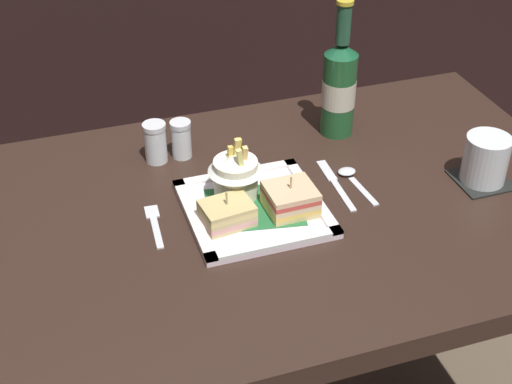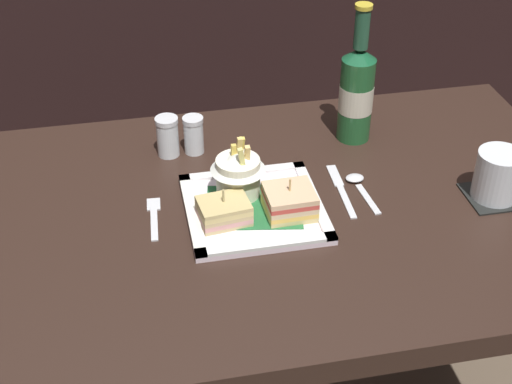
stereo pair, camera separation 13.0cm
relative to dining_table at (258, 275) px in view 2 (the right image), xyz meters
The scene contains 13 objects.
dining_table is the anchor object (origin of this frame).
square_plate 0.17m from the dining_table, 142.46° to the right, with size 0.24×0.24×0.02m.
sandwich_half_left 0.20m from the dining_table, 152.58° to the right, with size 0.09×0.08×0.06m.
sandwich_half_right 0.20m from the dining_table, 35.74° to the right, with size 0.09×0.08×0.07m.
fries_cup 0.23m from the dining_table, 126.96° to the left, with size 0.10×0.10×0.11m.
beer_bottle 0.41m from the dining_table, 40.41° to the left, with size 0.07×0.07×0.29m.
drink_coaster 0.46m from the dining_table, ahead, with size 0.10×0.10×0.00m, color black.
water_glass 0.48m from the dining_table, ahead, with size 0.08×0.08×0.09m.
fork 0.25m from the dining_table, behind, with size 0.03×0.12×0.00m.
knife 0.23m from the dining_table, 10.52° to the left, with size 0.02×0.17×0.00m.
spoon 0.26m from the dining_table, ahead, with size 0.04×0.13×0.01m.
salt_shaker 0.32m from the dining_table, 122.79° to the left, with size 0.05×0.05×0.08m.
pepper_shaker 0.30m from the dining_table, 112.04° to the left, with size 0.04×0.04×0.08m.
Camera 2 is at (-0.22, -1.05, 1.57)m, focal length 51.91 mm.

